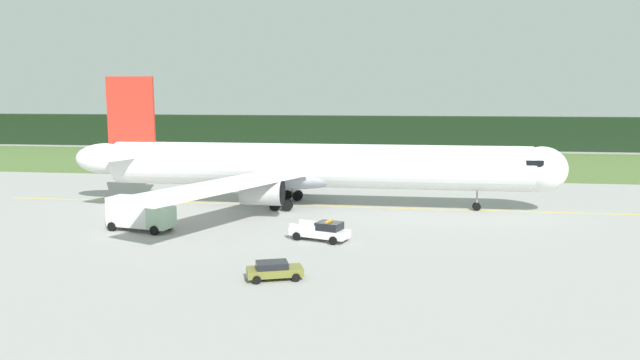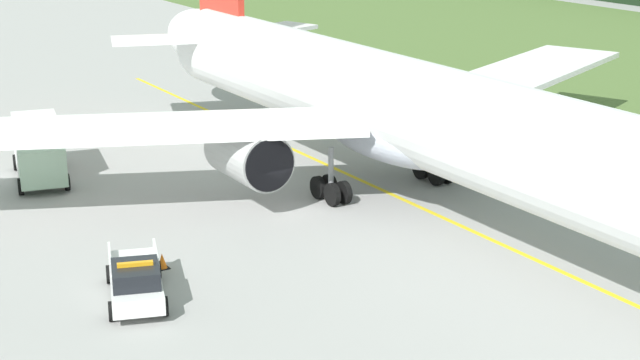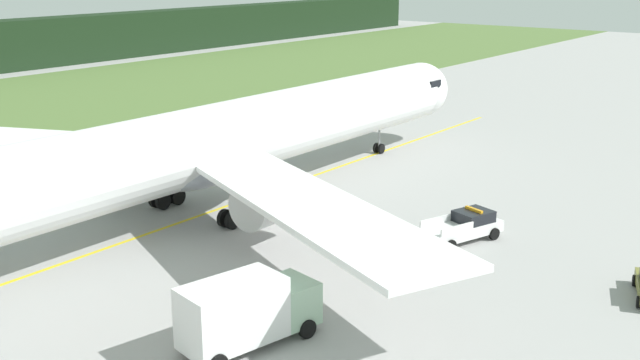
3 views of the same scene
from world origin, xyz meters
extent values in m
plane|color=#9D9C9A|center=(0.00, 0.00, 0.00)|extent=(320.00, 320.00, 0.00)
cube|color=#516D35|center=(0.00, 52.38, 0.02)|extent=(320.00, 45.74, 0.04)
cube|color=black|center=(0.00, 82.84, 3.90)|extent=(288.00, 5.74, 7.79)
cube|color=yellow|center=(3.18, 6.30, 0.00)|extent=(78.73, 0.38, 0.01)
cylinder|color=white|center=(3.18, 6.30, 4.87)|extent=(49.21, 5.19, 5.14)
ellipsoid|color=white|center=(28.81, 6.27, 4.87)|extent=(5.66, 5.14, 5.14)
ellipsoid|color=white|center=(-22.97, 6.33, 5.25)|extent=(8.22, 3.86, 3.85)
ellipsoid|color=#ACB0BF|center=(0.72, 6.30, 3.46)|extent=(11.82, 5.41, 2.83)
cube|color=black|center=(27.58, 6.28, 5.77)|extent=(1.81, 4.88, 0.70)
cube|color=white|center=(-4.26, 18.88, 4.23)|extent=(14.06, 23.33, 0.35)
cylinder|color=#B5B5B5|center=(-1.49, 13.76, 2.80)|extent=(4.38, 2.84, 2.84)
cylinder|color=black|center=(0.75, 13.75, 2.80)|extent=(0.12, 2.61, 2.61)
cube|color=white|center=(-4.28, -6.26, 4.23)|extent=(14.10, 23.32, 0.35)
cylinder|color=#B5B5B5|center=(-1.51, -1.14, 2.80)|extent=(4.38, 2.84, 2.84)
cylinder|color=black|center=(0.73, -1.15, 2.80)|extent=(0.12, 2.61, 2.61)
cube|color=red|center=(-19.63, 6.33, 10.61)|extent=(5.98, 0.45, 9.42)
cube|color=white|center=(-20.13, 10.15, 5.77)|extent=(5.17, 7.84, 0.28)
cube|color=white|center=(-20.14, 2.50, 5.77)|extent=(5.18, 7.84, 0.28)
cylinder|color=gray|center=(21.88, 6.28, 1.60)|extent=(0.20, 0.20, 2.30)
cylinder|color=black|center=(21.88, 6.54, 0.45)|extent=(0.90, 0.22, 0.90)
cylinder|color=black|center=(21.87, 6.02, 0.45)|extent=(0.90, 0.22, 0.90)
cylinder|color=gray|center=(-0.28, 9.65, 1.75)|extent=(0.28, 0.28, 2.30)
cylinder|color=black|center=(0.42, 9.29, 0.60)|extent=(1.20, 0.30, 1.20)
cylinder|color=black|center=(0.42, 9.99, 0.60)|extent=(1.20, 0.30, 1.20)
cylinder|color=black|center=(-0.98, 9.30, 0.60)|extent=(1.20, 0.30, 1.20)
cylinder|color=black|center=(-0.98, 10.00, 0.60)|extent=(1.20, 0.30, 1.20)
cylinder|color=gray|center=(-0.29, 2.97, 1.75)|extent=(0.28, 0.28, 2.30)
cylinder|color=black|center=(0.41, 3.32, 0.60)|extent=(1.20, 0.30, 1.20)
cylinder|color=black|center=(0.41, 2.62, 0.60)|extent=(1.20, 0.30, 1.20)
cylinder|color=black|center=(-0.99, 3.32, 0.60)|extent=(1.20, 0.30, 1.20)
cylinder|color=black|center=(-0.99, 2.62, 0.60)|extent=(1.20, 0.30, 1.20)
cube|color=silver|center=(6.05, -10.16, 0.73)|extent=(5.76, 3.56, 0.70)
cube|color=black|center=(6.98, -10.46, 1.43)|extent=(2.62, 2.39, 0.70)
cube|color=silver|center=(5.11, -8.87, 1.31)|extent=(2.50, 0.91, 0.45)
cube|color=silver|center=(4.53, -10.63, 1.31)|extent=(2.50, 0.91, 0.45)
cube|color=orange|center=(6.98, -10.46, 1.86)|extent=(0.62, 1.36, 0.16)
cylinder|color=black|center=(8.12, -9.79, 0.38)|extent=(0.80, 0.47, 0.76)
cylinder|color=black|center=(7.49, -11.68, 0.38)|extent=(0.80, 0.47, 0.76)
cylinder|color=black|center=(4.62, -8.63, 0.38)|extent=(0.80, 0.47, 0.76)
cylinder|color=black|center=(3.99, -10.52, 0.38)|extent=(0.80, 0.47, 0.76)
cube|color=#9CBDA2|center=(-9.47, -9.29, 1.45)|extent=(2.35, 2.74, 2.00)
cube|color=silver|center=(-12.67, -8.62, 1.86)|extent=(5.03, 3.30, 2.82)
cylinder|color=#99999E|center=(-11.77, -8.81, 0.36)|extent=(0.77, 0.26, 1.04)
cylinder|color=#99999E|center=(-13.58, -8.42, 0.36)|extent=(0.77, 0.26, 1.04)
cylinder|color=black|center=(-9.23, -8.11, 0.45)|extent=(0.93, 0.44, 0.90)
cylinder|color=black|center=(-9.72, -10.46, 0.45)|extent=(0.93, 0.44, 0.90)
cylinder|color=black|center=(-14.01, -7.11, 0.45)|extent=(0.93, 0.44, 0.90)
cylinder|color=black|center=(-14.51, -9.46, 0.45)|extent=(0.93, 0.44, 0.90)
cube|color=olive|center=(4.50, -22.02, 0.57)|extent=(4.37, 3.02, 0.55)
cube|color=black|center=(4.31, -22.09, 1.08)|extent=(2.64, 2.22, 0.45)
cylinder|color=black|center=(5.51, -20.70, 0.30)|extent=(0.63, 0.37, 0.60)
cylinder|color=black|center=(6.13, -22.39, 0.30)|extent=(0.63, 0.37, 0.60)
cylinder|color=black|center=(2.87, -21.65, 0.30)|extent=(0.63, 0.37, 0.60)
cylinder|color=black|center=(3.49, -23.35, 0.30)|extent=(0.63, 0.37, 0.60)
cube|color=black|center=(3.68, -8.05, 0.01)|extent=(0.54, 0.54, 0.03)
cone|color=orange|center=(3.68, -8.05, 0.36)|extent=(0.42, 0.42, 0.65)
camera|label=1|loc=(13.68, -62.80, 13.35)|focal=33.51mm
camera|label=2|loc=(40.27, -22.51, 16.01)|focal=54.67mm
camera|label=3|loc=(-34.70, -30.32, 16.73)|focal=42.98mm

